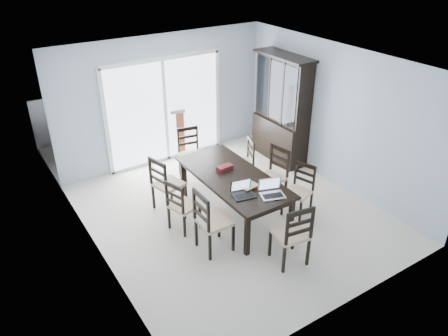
{
  "coord_description": "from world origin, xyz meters",
  "views": [
    {
      "loc": [
        -3.49,
        -5.14,
        4.27
      ],
      "look_at": [
        -0.18,
        0.0,
        0.95
      ],
      "focal_mm": 35.0,
      "sensor_mm": 36.0,
      "label": 1
    }
  ],
  "objects_px": {
    "chair_left_near": "(208,216)",
    "chair_end_far": "(190,147)",
    "chair_left_mid": "(180,201)",
    "chair_right_mid": "(275,169)",
    "laptop_dark": "(244,193)",
    "laptop_silver": "(273,193)",
    "chair_left_far": "(164,179)",
    "cell_phone": "(274,200)",
    "chair_right_far": "(245,156)",
    "chair_right_near": "(301,184)",
    "game_box": "(225,168)",
    "dining_table": "(233,180)",
    "china_hutch": "(282,110)",
    "chair_end_near": "(295,230)",
    "hot_tub": "(132,123)"
  },
  "relations": [
    {
      "from": "dining_table",
      "to": "chair_right_mid",
      "type": "height_order",
      "value": "chair_right_mid"
    },
    {
      "from": "china_hutch",
      "to": "chair_end_far",
      "type": "height_order",
      "value": "china_hutch"
    },
    {
      "from": "chair_left_near",
      "to": "chair_right_mid",
      "type": "height_order",
      "value": "chair_left_near"
    },
    {
      "from": "chair_right_mid",
      "to": "cell_phone",
      "type": "xyz_separation_m",
      "value": [
        -0.77,
        -0.94,
        0.15
      ]
    },
    {
      "from": "chair_right_near",
      "to": "chair_left_mid",
      "type": "bearing_deg",
      "value": 54.23
    },
    {
      "from": "chair_end_near",
      "to": "cell_phone",
      "type": "distance_m",
      "value": 0.62
    },
    {
      "from": "laptop_dark",
      "to": "hot_tub",
      "type": "bearing_deg",
      "value": 103.75
    },
    {
      "from": "dining_table",
      "to": "chair_end_near",
      "type": "bearing_deg",
      "value": -90.12
    },
    {
      "from": "laptop_dark",
      "to": "laptop_silver",
      "type": "distance_m",
      "value": 0.43
    },
    {
      "from": "chair_left_near",
      "to": "chair_end_far",
      "type": "xyz_separation_m",
      "value": [
        0.91,
        2.21,
        -0.04
      ]
    },
    {
      "from": "chair_left_mid",
      "to": "chair_left_far",
      "type": "xyz_separation_m",
      "value": [
        0.05,
        0.66,
        0.07
      ]
    },
    {
      "from": "chair_right_mid",
      "to": "chair_end_far",
      "type": "distance_m",
      "value": 1.8
    },
    {
      "from": "china_hutch",
      "to": "laptop_dark",
      "type": "height_order",
      "value": "china_hutch"
    },
    {
      "from": "china_hutch",
      "to": "laptop_dark",
      "type": "distance_m",
      "value": 2.92
    },
    {
      "from": "chair_left_near",
      "to": "chair_right_far",
      "type": "relative_size",
      "value": 1.14
    },
    {
      "from": "china_hutch",
      "to": "chair_end_near",
      "type": "bearing_deg",
      "value": -126.03
    },
    {
      "from": "chair_right_mid",
      "to": "chair_left_mid",
      "type": "bearing_deg",
      "value": 77.9
    },
    {
      "from": "chair_right_near",
      "to": "game_box",
      "type": "xyz_separation_m",
      "value": [
        -0.99,
        0.82,
        0.23
      ]
    },
    {
      "from": "laptop_silver",
      "to": "dining_table",
      "type": "bearing_deg",
      "value": 118.1
    },
    {
      "from": "china_hutch",
      "to": "cell_phone",
      "type": "xyz_separation_m",
      "value": [
        -1.92,
        -2.19,
        -0.32
      ]
    },
    {
      "from": "dining_table",
      "to": "chair_left_near",
      "type": "distance_m",
      "value": 1.04
    },
    {
      "from": "chair_right_near",
      "to": "chair_end_far",
      "type": "relative_size",
      "value": 0.92
    },
    {
      "from": "china_hutch",
      "to": "chair_right_mid",
      "type": "relative_size",
      "value": 1.91
    },
    {
      "from": "hot_tub",
      "to": "chair_right_far",
      "type": "bearing_deg",
      "value": -67.52
    },
    {
      "from": "laptop_silver",
      "to": "hot_tub",
      "type": "relative_size",
      "value": 0.18
    },
    {
      "from": "chair_right_far",
      "to": "cell_phone",
      "type": "height_order",
      "value": "chair_right_far"
    },
    {
      "from": "chair_left_far",
      "to": "cell_phone",
      "type": "distance_m",
      "value": 1.96
    },
    {
      "from": "chair_end_far",
      "to": "cell_phone",
      "type": "distance_m",
      "value": 2.55
    },
    {
      "from": "chair_right_near",
      "to": "game_box",
      "type": "bearing_deg",
      "value": 32.69
    },
    {
      "from": "chair_left_far",
      "to": "cell_phone",
      "type": "relative_size",
      "value": 11.16
    },
    {
      "from": "china_hutch",
      "to": "cell_phone",
      "type": "height_order",
      "value": "china_hutch"
    },
    {
      "from": "chair_right_far",
      "to": "hot_tub",
      "type": "relative_size",
      "value": 0.44
    },
    {
      "from": "chair_right_far",
      "to": "chair_end_near",
      "type": "xyz_separation_m",
      "value": [
        -0.8,
        -2.31,
        0.07
      ]
    },
    {
      "from": "chair_end_near",
      "to": "hot_tub",
      "type": "bearing_deg",
      "value": 102.81
    },
    {
      "from": "chair_right_near",
      "to": "game_box",
      "type": "relative_size",
      "value": 3.82
    },
    {
      "from": "china_hutch",
      "to": "chair_left_far",
      "type": "distance_m",
      "value": 3.02
    },
    {
      "from": "chair_left_far",
      "to": "laptop_dark",
      "type": "distance_m",
      "value": 1.52
    },
    {
      "from": "dining_table",
      "to": "cell_phone",
      "type": "bearing_deg",
      "value": -83.46
    },
    {
      "from": "chair_end_near",
      "to": "hot_tub",
      "type": "distance_m",
      "value": 5.05
    },
    {
      "from": "dining_table",
      "to": "hot_tub",
      "type": "xyz_separation_m",
      "value": [
        -0.34,
        3.51,
        -0.15
      ]
    },
    {
      "from": "chair_left_near",
      "to": "chair_end_far",
      "type": "distance_m",
      "value": 2.39
    },
    {
      "from": "chair_left_far",
      "to": "laptop_dark",
      "type": "relative_size",
      "value": 3.17
    },
    {
      "from": "dining_table",
      "to": "chair_right_near",
      "type": "bearing_deg",
      "value": -29.38
    },
    {
      "from": "laptop_silver",
      "to": "hot_tub",
      "type": "distance_m",
      "value": 4.39
    },
    {
      "from": "chair_right_mid",
      "to": "chair_end_far",
      "type": "height_order",
      "value": "chair_right_mid"
    },
    {
      "from": "dining_table",
      "to": "chair_right_near",
      "type": "xyz_separation_m",
      "value": [
        0.99,
        -0.56,
        -0.12
      ]
    },
    {
      "from": "chair_right_far",
      "to": "chair_right_mid",
      "type": "bearing_deg",
      "value": -155.0
    },
    {
      "from": "chair_left_mid",
      "to": "chair_right_mid",
      "type": "relative_size",
      "value": 0.9
    },
    {
      "from": "china_hutch",
      "to": "chair_left_near",
      "type": "xyz_separation_m",
      "value": [
        -2.87,
        -1.86,
        -0.44
      ]
    },
    {
      "from": "game_box",
      "to": "laptop_dark",
      "type": "bearing_deg",
      "value": -103.86
    }
  ]
}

